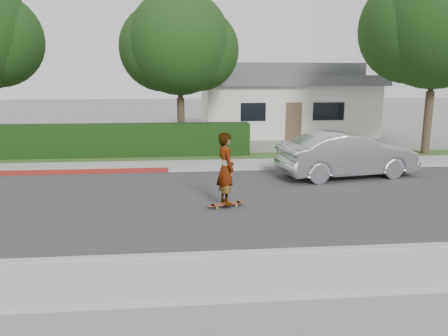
{
  "coord_description": "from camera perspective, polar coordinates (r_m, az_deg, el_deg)",
  "views": [
    {
      "loc": [
        1.52,
        -12.06,
        3.51
      ],
      "look_at": [
        2.69,
        -0.13,
        1.0
      ],
      "focal_mm": 35.0,
      "sensor_mm": 36.0,
      "label": 1
    }
  ],
  "objects": [
    {
      "name": "ground",
      "position": [
        12.65,
        -12.29,
        -4.56
      ],
      "size": [
        120.0,
        120.0,
        0.0
      ],
      "primitive_type": "plane",
      "color": "slate",
      "rests_on": "ground"
    },
    {
      "name": "road",
      "position": [
        12.65,
        -12.3,
        -4.53
      ],
      "size": [
        60.0,
        8.0,
        0.01
      ],
      "primitive_type": "cube",
      "color": "#2D2D30",
      "rests_on": "ground"
    },
    {
      "name": "curb_near",
      "position": [
        8.8,
        -15.38,
        -11.59
      ],
      "size": [
        60.0,
        0.2,
        0.15
      ],
      "primitive_type": "cube",
      "color": "#9E9E99",
      "rests_on": "ground"
    },
    {
      "name": "sidewalk_near",
      "position": [
        8.01,
        -16.47,
        -14.23
      ],
      "size": [
        60.0,
        1.6,
        0.12
      ],
      "primitive_type": "cube",
      "color": "gray",
      "rests_on": "ground"
    },
    {
      "name": "curb_far",
      "position": [
        16.59,
        -10.71,
        -0.33
      ],
      "size": [
        60.0,
        0.2,
        0.15
      ],
      "primitive_type": "cube",
      "color": "#9E9E99",
      "rests_on": "ground"
    },
    {
      "name": "curb_red_section",
      "position": [
        17.76,
        -26.99,
        -0.62
      ],
      "size": [
        12.0,
        0.21,
        0.15
      ],
      "primitive_type": "cube",
      "color": "maroon",
      "rests_on": "ground"
    },
    {
      "name": "sidewalk_far",
      "position": [
        17.47,
        -10.46,
        0.24
      ],
      "size": [
        60.0,
        1.6,
        0.12
      ],
      "primitive_type": "cube",
      "color": "gray",
      "rests_on": "ground"
    },
    {
      "name": "planting_strip",
      "position": [
        19.04,
        -10.06,
        1.18
      ],
      "size": [
        60.0,
        1.6,
        0.1
      ],
      "primitive_type": "cube",
      "color": "#2D4C1E",
      "rests_on": "ground"
    },
    {
      "name": "hedge",
      "position": [
        19.98,
        -18.63,
        3.27
      ],
      "size": [
        15.0,
        1.0,
        1.5
      ],
      "primitive_type": "cube",
      "color": "black",
      "rests_on": "ground"
    },
    {
      "name": "tree_center",
      "position": [
        21.29,
        -5.87,
        15.53
      ],
      "size": [
        5.66,
        4.84,
        7.44
      ],
      "color": "#33261C",
      "rests_on": "ground"
    },
    {
      "name": "tree_right",
      "position": [
        21.82,
        25.72,
        16.27
      ],
      "size": [
        6.32,
        5.6,
        8.56
      ],
      "color": "#33261C",
      "rests_on": "ground"
    },
    {
      "name": "house",
      "position": [
        28.83,
        7.51,
        8.93
      ],
      "size": [
        10.6,
        8.6,
        4.3
      ],
      "color": "beige",
      "rests_on": "ground"
    },
    {
      "name": "skateboard",
      "position": [
        11.99,
        0.23,
        -4.74
      ],
      "size": [
        1.07,
        0.51,
        0.1
      ],
      "rotation": [
        0.0,
        0.0,
        0.29
      ],
      "color": "#C68936",
      "rests_on": "ground"
    },
    {
      "name": "skateboarder",
      "position": [
        11.74,
        0.24,
        -0.08
      ],
      "size": [
        0.66,
        0.82,
        1.96
      ],
      "primitive_type": "imported",
      "rotation": [
        0.0,
        0.0,
        1.86
      ],
      "color": "white",
      "rests_on": "skateboard"
    },
    {
      "name": "car_silver",
      "position": [
        16.06,
        15.8,
        1.68
      ],
      "size": [
        5.09,
        2.51,
        1.61
      ],
      "primitive_type": "imported",
      "rotation": [
        0.0,
        0.0,
        1.74
      ],
      "color": "#AEB1B5",
      "rests_on": "ground"
    }
  ]
}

